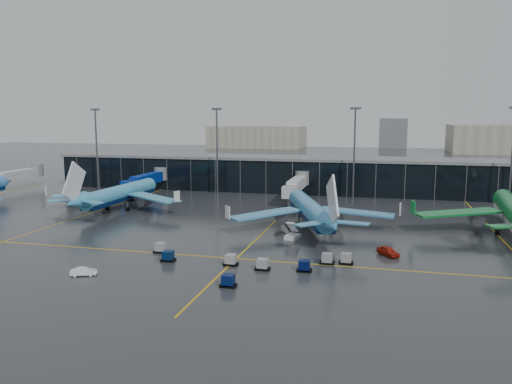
% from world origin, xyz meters
% --- Properties ---
extents(ground, '(600.00, 600.00, 0.00)m').
position_xyz_m(ground, '(0.00, 0.00, 0.00)').
color(ground, '#282B2D').
rests_on(ground, ground).
extents(terminal_pier, '(142.00, 17.00, 10.70)m').
position_xyz_m(terminal_pier, '(0.00, 62.00, 5.42)').
color(terminal_pier, black).
rests_on(terminal_pier, ground).
extents(jet_bridges, '(94.00, 27.50, 7.20)m').
position_xyz_m(jet_bridges, '(-35.00, 42.99, 4.55)').
color(jet_bridges, '#595B60').
rests_on(jet_bridges, ground).
extents(flood_masts, '(203.00, 0.50, 25.50)m').
position_xyz_m(flood_masts, '(5.00, 50.00, 13.81)').
color(flood_masts, '#595B60').
rests_on(flood_masts, ground).
extents(distant_hangars, '(260.00, 71.00, 22.00)m').
position_xyz_m(distant_hangars, '(49.94, 270.08, 8.79)').
color(distant_hangars, '#B2AD99').
rests_on(distant_hangars, ground).
extents(taxi_lines, '(220.00, 120.00, 0.02)m').
position_xyz_m(taxi_lines, '(10.00, 10.61, 0.01)').
color(taxi_lines, gold).
rests_on(taxi_lines, ground).
extents(airliner_arkefly, '(37.24, 42.25, 12.81)m').
position_xyz_m(airliner_arkefly, '(-30.46, 20.57, 6.41)').
color(airliner_arkefly, '#3C9BC6').
rests_on(airliner_arkefly, ground).
extents(airliner_klm_near, '(47.68, 50.72, 12.60)m').
position_xyz_m(airliner_klm_near, '(18.42, 10.35, 6.30)').
color(airliner_klm_near, '#3A8EC0').
rests_on(airliner_klm_near, ground).
extents(baggage_carts, '(33.30, 16.24, 1.70)m').
position_xyz_m(baggage_carts, '(13.63, -18.45, 0.76)').
color(baggage_carts, black).
rests_on(baggage_carts, ground).
extents(mobile_airstair, '(2.92, 3.64, 3.45)m').
position_xyz_m(mobile_airstair, '(16.60, 0.44, 0.77)').
color(mobile_airstair, white).
rests_on(mobile_airstair, ground).
extents(service_van_red, '(4.14, 4.73, 1.54)m').
position_xyz_m(service_van_red, '(34.02, -7.13, 0.77)').
color(service_van_red, '#A21B0C').
rests_on(service_van_red, ground).
extents(service_van_white, '(3.95, 2.64, 1.23)m').
position_xyz_m(service_van_white, '(-9.08, -28.83, 0.62)').
color(service_van_white, white).
rests_on(service_van_white, ground).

